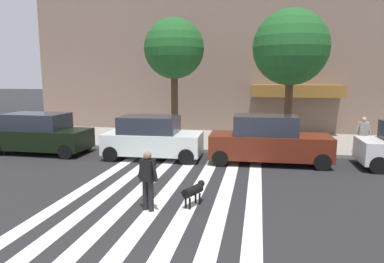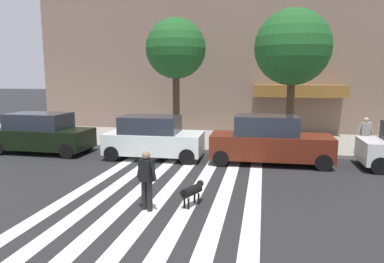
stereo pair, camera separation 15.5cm
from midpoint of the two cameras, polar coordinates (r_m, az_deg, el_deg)
name	(u,v)px [view 2 (the right image)]	position (r m, az deg, el deg)	size (l,w,h in m)	color
ground_plane	(192,199)	(10.57, 0.37, -10.93)	(160.00, 160.00, 0.00)	#232326
sidewalk_far	(226,140)	(19.52, 5.71, -1.46)	(80.00, 6.00, 0.15)	gray
crosswalk_stripes	(162,197)	(10.77, -4.44, -10.55)	(5.85, 12.11, 0.01)	silver
parked_car_near_curb	(42,133)	(17.96, -22.95, -0.28)	(4.50, 2.01, 1.89)	black
parked_car_behind_first	(153,138)	(15.54, -6.01, -1.00)	(4.28, 2.16, 1.87)	silver
parked_car_third_in_line	(269,141)	(14.83, 12.73, -1.52)	(4.94, 1.99, 2.01)	#5C2012
street_tree_nearest	(176,49)	(18.47, -2.40, 13.18)	(3.09, 3.09, 6.40)	#4C3823
street_tree_middle	(293,48)	(17.43, 16.28, 12.91)	(3.55, 3.55, 6.55)	#4C3823
pedestrian_dog_walker	(147,177)	(9.52, -6.93, -7.38)	(0.68, 0.37, 1.64)	black
dog_on_leash	(193,190)	(9.92, 0.58, -9.56)	(0.57, 1.04, 0.65)	black
pedestrian_bystander	(365,133)	(17.52, 26.55, -0.25)	(0.71, 0.28, 1.64)	#282D4C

